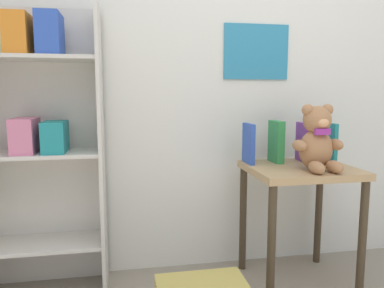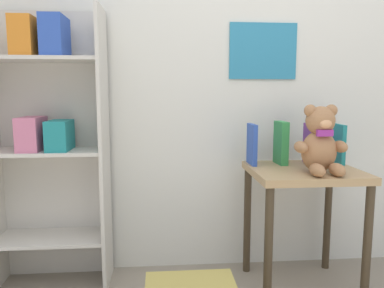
# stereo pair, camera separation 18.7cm
# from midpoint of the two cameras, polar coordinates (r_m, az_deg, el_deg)

# --- Properties ---
(wall_back) EXTENTS (4.80, 0.07, 2.50)m
(wall_back) POSITION_cam_midpoint_polar(r_m,az_deg,el_deg) (2.19, 2.45, 13.85)
(wall_back) COLOR silver
(wall_back) RESTS_ON ground_plane
(bookshelf_side) EXTENTS (0.59, 0.29, 1.44)m
(bookshelf_side) POSITION_cam_midpoint_polar(r_m,az_deg,el_deg) (2.04, -24.34, 1.50)
(bookshelf_side) COLOR beige
(bookshelf_side) RESTS_ON ground_plane
(display_table) EXTENTS (0.53, 0.48, 0.64)m
(display_table) POSITION_cam_midpoint_polar(r_m,az_deg,el_deg) (2.02, 13.53, -6.50)
(display_table) COLOR tan
(display_table) RESTS_ON ground_plane
(teddy_bear) EXTENTS (0.25, 0.23, 0.33)m
(teddy_bear) POSITION_cam_midpoint_polar(r_m,az_deg,el_deg) (1.91, 15.94, 0.53)
(teddy_bear) COLOR #A8754C
(teddy_bear) RESTS_ON display_table
(book_standing_blue) EXTENTS (0.02, 0.15, 0.22)m
(book_standing_blue) POSITION_cam_midpoint_polar(r_m,az_deg,el_deg) (2.03, 6.02, 0.07)
(book_standing_blue) COLOR #2D51B7
(book_standing_blue) RESTS_ON display_table
(book_standing_green) EXTENTS (0.05, 0.13, 0.23)m
(book_standing_green) POSITION_cam_midpoint_polar(r_m,az_deg,el_deg) (2.07, 10.21, 0.34)
(book_standing_green) COLOR #33934C
(book_standing_green) RESTS_ON display_table
(book_standing_purple) EXTENTS (0.03, 0.13, 0.22)m
(book_standing_purple) POSITION_cam_midpoint_polar(r_m,az_deg,el_deg) (2.14, 14.11, 0.28)
(book_standing_purple) COLOR purple
(book_standing_purple) RESTS_ON display_table
(book_standing_teal) EXTENTS (0.03, 0.14, 0.21)m
(book_standing_teal) POSITION_cam_midpoint_polar(r_m,az_deg,el_deg) (2.20, 17.99, 0.28)
(book_standing_teal) COLOR teal
(book_standing_teal) RESTS_ON display_table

